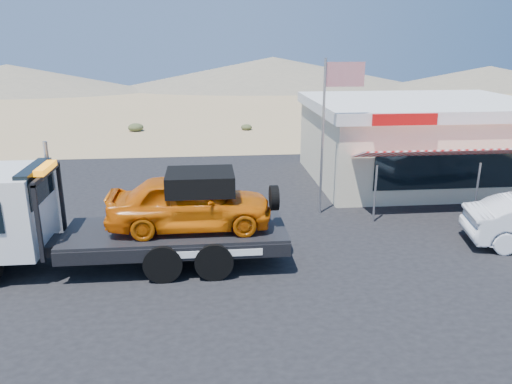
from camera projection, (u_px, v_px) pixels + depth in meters
ground at (201, 268)px, 15.21m from camera, size 120.00×120.00×0.00m
asphalt_lot at (256, 229)px, 18.25m from camera, size 32.00×24.00×0.02m
tow_truck at (115, 212)px, 14.88m from camera, size 9.58×2.84×3.20m
jerky_store at (418, 140)px, 24.16m from camera, size 10.40×9.97×3.90m
flagpole at (329, 119)px, 18.85m from camera, size 1.55×0.10×6.00m
distant_hills at (129, 76)px, 66.13m from camera, size 126.00×48.00×4.20m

